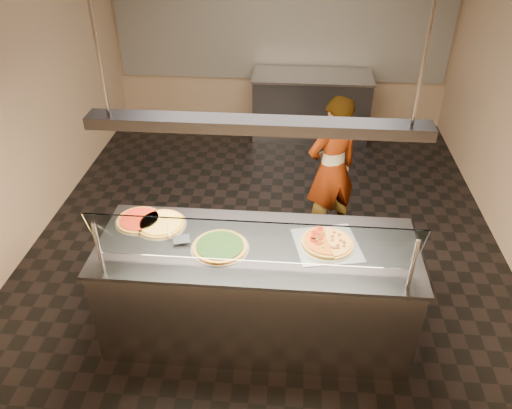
# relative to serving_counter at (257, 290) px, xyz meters

# --- Properties ---
(ground) EXTENTS (5.00, 6.00, 0.02)m
(ground) POSITION_rel_serving_counter_xyz_m (-0.01, 1.42, -0.48)
(ground) COLOR black
(ground) RESTS_ON ground
(wall_back) EXTENTS (5.00, 0.02, 3.00)m
(wall_back) POSITION_rel_serving_counter_xyz_m (-0.01, 4.43, 1.03)
(wall_back) COLOR tan
(wall_back) RESTS_ON ground
(wall_front) EXTENTS (5.00, 0.02, 3.00)m
(wall_front) POSITION_rel_serving_counter_xyz_m (-0.01, -1.59, 1.03)
(wall_front) COLOR tan
(wall_front) RESTS_ON ground
(wall_left) EXTENTS (0.02, 6.00, 3.00)m
(wall_left) POSITION_rel_serving_counter_xyz_m (-2.52, 1.42, 1.03)
(wall_left) COLOR tan
(wall_left) RESTS_ON ground
(tile_band) EXTENTS (4.90, 0.02, 1.20)m
(tile_band) POSITION_rel_serving_counter_xyz_m (-0.01, 4.40, 0.83)
(tile_band) COLOR silver
(tile_band) RESTS_ON wall_back
(serving_counter) EXTENTS (2.50, 0.94, 0.93)m
(serving_counter) POSITION_rel_serving_counter_xyz_m (0.00, 0.00, 0.00)
(serving_counter) COLOR #B7B7BC
(serving_counter) RESTS_ON ground
(sneeze_guard) EXTENTS (2.26, 0.18, 0.54)m
(sneeze_guard) POSITION_rel_serving_counter_xyz_m (0.00, -0.34, 0.76)
(sneeze_guard) COLOR #B7B7BC
(sneeze_guard) RESTS_ON serving_counter
(perforated_tray) EXTENTS (0.58, 0.58, 0.01)m
(perforated_tray) POSITION_rel_serving_counter_xyz_m (0.54, 0.06, 0.47)
(perforated_tray) COLOR silver
(perforated_tray) RESTS_ON serving_counter
(half_pizza_pepperoni) EXTENTS (0.28, 0.43, 0.05)m
(half_pizza_pepperoni) POSITION_rel_serving_counter_xyz_m (0.45, 0.06, 0.50)
(half_pizza_pepperoni) COLOR brown
(half_pizza_pepperoni) RESTS_ON perforated_tray
(half_pizza_sausage) EXTENTS (0.28, 0.43, 0.04)m
(half_pizza_sausage) POSITION_rel_serving_counter_xyz_m (0.64, 0.06, 0.49)
(half_pizza_sausage) COLOR brown
(half_pizza_sausage) RESTS_ON perforated_tray
(pizza_spinach) EXTENTS (0.45, 0.45, 0.03)m
(pizza_spinach) POSITION_rel_serving_counter_xyz_m (-0.28, -0.05, 0.48)
(pizza_spinach) COLOR silver
(pizza_spinach) RESTS_ON serving_counter
(pizza_cheese) EXTENTS (0.42, 0.42, 0.03)m
(pizza_cheese) POSITION_rel_serving_counter_xyz_m (-0.81, 0.21, 0.48)
(pizza_cheese) COLOR silver
(pizza_cheese) RESTS_ON serving_counter
(pizza_tomato) EXTENTS (0.40, 0.40, 0.03)m
(pizza_tomato) POSITION_rel_serving_counter_xyz_m (-1.00, 0.25, 0.48)
(pizza_tomato) COLOR silver
(pizza_tomato) RESTS_ON serving_counter
(pizza_spatula) EXTENTS (0.22, 0.22, 0.02)m
(pizza_spatula) POSITION_rel_serving_counter_xyz_m (-0.66, 0.05, 0.49)
(pizza_spatula) COLOR #B7B7BC
(pizza_spatula) RESTS_ON pizza_spinach
(prep_table) EXTENTS (1.72, 0.74, 0.93)m
(prep_table) POSITION_rel_serving_counter_xyz_m (0.47, 3.97, 0.00)
(prep_table) COLOR #424248
(prep_table) RESTS_ON ground
(worker) EXTENTS (0.70, 0.62, 1.60)m
(worker) POSITION_rel_serving_counter_xyz_m (0.65, 1.48, 0.33)
(worker) COLOR black
(worker) RESTS_ON ground
(heat_lamp_housing) EXTENTS (2.30, 0.18, 0.08)m
(heat_lamp_housing) POSITION_rel_serving_counter_xyz_m (0.00, 0.00, 1.48)
(heat_lamp_housing) COLOR #424248
(heat_lamp_housing) RESTS_ON ceiling
(lamp_rod_left) EXTENTS (0.02, 0.02, 1.01)m
(lamp_rod_left) POSITION_rel_serving_counter_xyz_m (-1.00, 0.00, 2.03)
(lamp_rod_left) COLOR #B7B7BC
(lamp_rod_left) RESTS_ON ceiling
(lamp_rod_right) EXTENTS (0.02, 0.02, 1.01)m
(lamp_rod_right) POSITION_rel_serving_counter_xyz_m (1.00, 0.00, 2.03)
(lamp_rod_right) COLOR #B7B7BC
(lamp_rod_right) RESTS_ON ceiling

